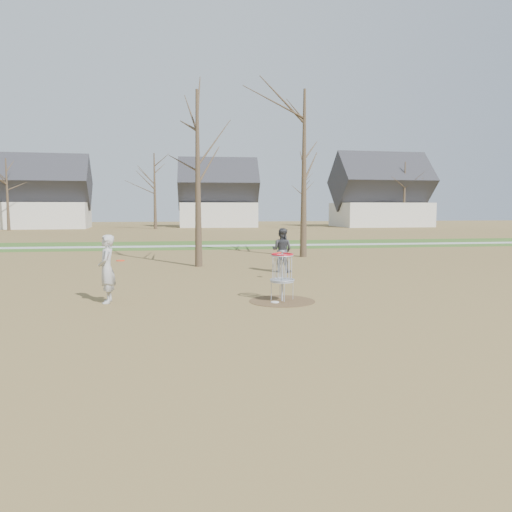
{
  "coord_description": "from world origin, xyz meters",
  "views": [
    {
      "loc": [
        -2.62,
        -13.14,
        2.53
      ],
      "look_at": [
        -0.5,
        1.5,
        1.1
      ],
      "focal_mm": 35.0,
      "sensor_mm": 36.0,
      "label": 1
    }
  ],
  "objects_px": {
    "disc_golf_basket": "(282,268)",
    "disc_grounded": "(275,302)",
    "player_throwing": "(282,250)",
    "player_standing": "(107,269)"
  },
  "relations": [
    {
      "from": "disc_golf_basket",
      "to": "disc_grounded",
      "type": "bearing_deg",
      "value": -138.59
    },
    {
      "from": "disc_grounded",
      "to": "disc_golf_basket",
      "type": "height_order",
      "value": "disc_golf_basket"
    },
    {
      "from": "player_throwing",
      "to": "player_standing",
      "type": "bearing_deg",
      "value": 76.42
    },
    {
      "from": "disc_grounded",
      "to": "player_standing",
      "type": "bearing_deg",
      "value": 171.64
    },
    {
      "from": "player_throwing",
      "to": "disc_grounded",
      "type": "relative_size",
      "value": 7.91
    },
    {
      "from": "disc_grounded",
      "to": "disc_golf_basket",
      "type": "relative_size",
      "value": 0.16
    },
    {
      "from": "player_standing",
      "to": "player_throwing",
      "type": "bearing_deg",
      "value": 130.75
    },
    {
      "from": "player_standing",
      "to": "disc_grounded",
      "type": "bearing_deg",
      "value": 78.56
    },
    {
      "from": "player_standing",
      "to": "disc_golf_basket",
      "type": "relative_size",
      "value": 1.35
    },
    {
      "from": "player_standing",
      "to": "disc_grounded",
      "type": "relative_size",
      "value": 8.29
    }
  ]
}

